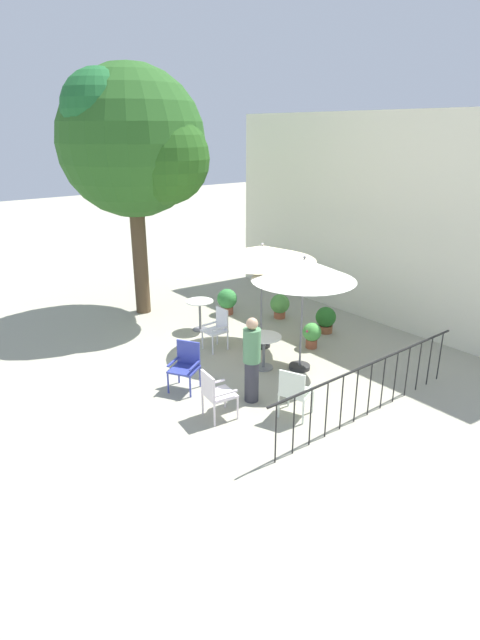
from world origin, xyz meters
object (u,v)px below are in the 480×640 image
object	(u,v)px
patio_chair_0	(186,363)
patio_umbrella_0	(304,270)
patio_chair_3	(215,392)
shade_tree	(135,142)
cafe_table_0	(200,310)
standing_person	(252,359)
patio_chair_1	(218,327)
potted_plant_2	(280,305)
cafe_table_1	(264,346)
patio_umbrella_1	(262,254)
potted_plant_1	(312,334)
potted_plant_0	(326,319)
potted_plant_3	(227,300)
patio_chair_2	(294,390)

from	to	relation	value
patio_chair_0	patio_umbrella_0	bearing A→B (deg)	71.73
patio_chair_0	patio_chair_3	world-z (taller)	patio_chair_0
shade_tree	patio_chair_3	world-z (taller)	shade_tree
cafe_table_0	standing_person	xyz separation A→B (m)	(3.49, -1.24, 0.31)
patio_chair_1	standing_person	world-z (taller)	standing_person
patio_chair_1	potted_plant_2	bearing A→B (deg)	103.77
shade_tree	patio_chair_0	distance (m)	6.03
cafe_table_1	standing_person	distance (m)	1.42
patio_umbrella_1	cafe_table_1	size ratio (longest dim) A/B	3.33
patio_umbrella_1	patio_chair_0	xyz separation A→B (m)	(0.63, -2.44, -1.65)
cafe_table_0	cafe_table_1	xyz separation A→B (m)	(2.60, -0.18, -0.03)
patio_chair_0	potted_plant_1	distance (m)	3.29
shade_tree	cafe_table_1	xyz separation A→B (m)	(4.64, 0.22, -3.90)
patio_umbrella_0	patio_umbrella_1	size ratio (longest dim) A/B	1.00
patio_umbrella_0	standing_person	world-z (taller)	patio_umbrella_0
patio_umbrella_0	potted_plant_0	xyz separation A→B (m)	(-1.06, 1.93, -1.77)
patio_chair_3	cafe_table_1	bearing A→B (deg)	116.50
patio_chair_1	patio_chair_3	xyz separation A→B (m)	(2.38, -1.80, -0.03)
cafe_table_0	potted_plant_3	distance (m)	1.36
potted_plant_0	potted_plant_1	world-z (taller)	potted_plant_0
potted_plant_0	standing_person	bearing A→B (deg)	-67.80
patio_umbrella_1	cafe_table_1	bearing A→B (deg)	-37.86
patio_umbrella_0	patio_chair_1	size ratio (longest dim) A/B	2.56
patio_umbrella_0	patio_umbrella_1	bearing A→B (deg)	174.69
patio_umbrella_0	patio_chair_0	world-z (taller)	patio_umbrella_0
potted_plant_2	potted_plant_3	distance (m)	1.43
shade_tree	potted_plant_3	size ratio (longest dim) A/B	8.93
potted_plant_1	standing_person	world-z (taller)	standing_person
standing_person	patio_chair_3	bearing A→B (deg)	-84.68
potted_plant_0	potted_plant_1	distance (m)	1.05
patio_chair_0	potted_plant_0	distance (m)	4.25
potted_plant_2	standing_person	distance (m)	4.48
patio_umbrella_0	cafe_table_0	distance (m)	3.50
cafe_table_0	patio_chair_2	bearing A→B (deg)	-13.37
patio_chair_0	potted_plant_3	xyz separation A→B (m)	(-2.86, 3.15, -0.14)
shade_tree	cafe_table_1	bearing A→B (deg)	2.72
patio_chair_1	potted_plant_3	xyz separation A→B (m)	(-1.72, 1.56, -0.14)
patio_chair_1	potted_plant_3	distance (m)	2.33
patio_chair_2	patio_chair_0	bearing A→B (deg)	-157.16
cafe_table_0	potted_plant_0	bearing A→B (deg)	48.82
cafe_table_1	potted_plant_2	size ratio (longest dim) A/B	1.12
shade_tree	patio_chair_3	distance (m)	7.04
shade_tree	potted_plant_3	world-z (taller)	shade_tree
patio_umbrella_0	standing_person	xyz separation A→B (m)	(0.39, -1.64, -1.28)
patio_umbrella_0	patio_chair_3	size ratio (longest dim) A/B	2.75
patio_chair_0	patio_chair_2	size ratio (longest dim) A/B	1.01
patio_umbrella_0	potted_plant_0	world-z (taller)	patio_umbrella_0
patio_umbrella_1	potted_plant_0	xyz separation A→B (m)	(0.33, 1.80, -1.83)
cafe_table_1	potted_plant_0	world-z (taller)	cafe_table_1
patio_chair_2	potted_plant_2	size ratio (longest dim) A/B	1.42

